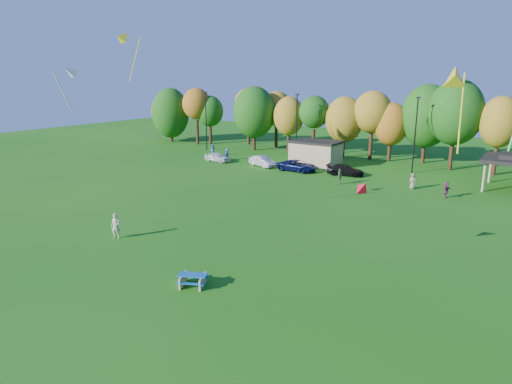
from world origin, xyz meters
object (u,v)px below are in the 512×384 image
Objects in this scene: car_a at (217,157)px; car_c at (298,166)px; kite_flyer at (116,226)px; car_b at (262,161)px; car_d at (345,170)px; picnic_table at (193,279)px.

car_c is at bearing -84.67° from car_a.
kite_flyer is 0.45× the size of car_b.
kite_flyer is at bearing -149.40° from car_b.
car_d is (5.88, 0.95, -0.05)m from car_c.
car_a is (-12.60, 28.14, -0.28)m from kite_flyer.
picnic_table is 0.48× the size of car_b.
car_a is 18.18m from car_d.
car_a is 0.88× the size of car_d.
car_a is at bearing 86.85° from kite_flyer.
picnic_table is 32.55m from car_d.
kite_flyer is at bearing -178.84° from car_c.
kite_flyer is 0.43× the size of car_d.
car_c reaches higher than picnic_table.
picnic_table is at bearing -161.68° from car_c.
picnic_table is at bearing -43.67° from kite_flyer.
car_b is at bearing 88.13° from car_c.
kite_flyer reaches higher than car_a.
kite_flyer reaches higher than car_b.
kite_flyer is at bearing 139.79° from picnic_table.
car_c is (5.27, -0.22, -0.00)m from car_b.
car_b reaches higher than car_a.
car_b is at bearing 73.81° from kite_flyer.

